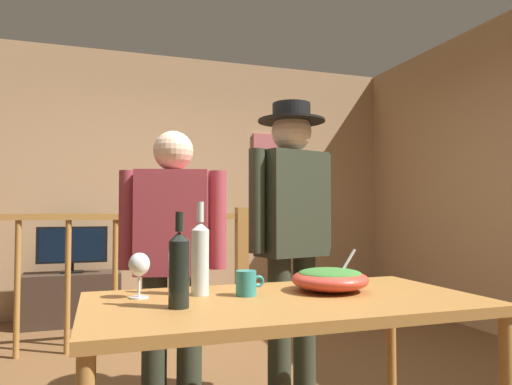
{
  "coord_description": "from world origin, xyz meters",
  "views": [
    {
      "loc": [
        -0.75,
        -2.55,
        1.09
      ],
      "look_at": [
        -0.05,
        -0.46,
        1.18
      ],
      "focal_mm": 32.81,
      "sensor_mm": 36.0,
      "label": 1
    }
  ],
  "objects_px": {
    "framed_picture": "(271,155)",
    "person_standing_left": "(173,251)",
    "wine_bottle_dark": "(179,268)",
    "person_standing_right": "(292,223)",
    "serving_table": "(286,315)",
    "flat_screen_tv": "(73,246)",
    "stair_railing": "(122,265)",
    "mug_teal": "(247,283)",
    "tv_console": "(72,298)",
    "wine_glass": "(139,266)",
    "wine_bottle_clear": "(200,257)",
    "salad_bowl": "(330,278)"
  },
  "relations": [
    {
      "from": "framed_picture",
      "to": "person_standing_left",
      "type": "bearing_deg",
      "value": -119.71
    },
    {
      "from": "wine_bottle_dark",
      "to": "person_standing_right",
      "type": "xyz_separation_m",
      "value": [
        0.77,
        0.79,
        0.13
      ]
    },
    {
      "from": "serving_table",
      "to": "person_standing_left",
      "type": "relative_size",
      "value": 1.02
    },
    {
      "from": "framed_picture",
      "to": "flat_screen_tv",
      "type": "distance_m",
      "value": 2.4
    },
    {
      "from": "framed_picture",
      "to": "serving_table",
      "type": "height_order",
      "value": "framed_picture"
    },
    {
      "from": "stair_railing",
      "to": "mug_teal",
      "type": "height_order",
      "value": "stair_railing"
    },
    {
      "from": "serving_table",
      "to": "wine_bottle_dark",
      "type": "distance_m",
      "value": 0.48
    },
    {
      "from": "flat_screen_tv",
      "to": "wine_bottle_dark",
      "type": "height_order",
      "value": "wine_bottle_dark"
    },
    {
      "from": "stair_railing",
      "to": "flat_screen_tv",
      "type": "xyz_separation_m",
      "value": [
        -0.42,
        0.96,
        0.09
      ]
    },
    {
      "from": "stair_railing",
      "to": "tv_console",
      "type": "height_order",
      "value": "stair_railing"
    },
    {
      "from": "wine_glass",
      "to": "wine_bottle_clear",
      "type": "distance_m",
      "value": 0.24
    },
    {
      "from": "salad_bowl",
      "to": "person_standing_right",
      "type": "bearing_deg",
      "value": 81.6
    },
    {
      "from": "flat_screen_tv",
      "to": "wine_glass",
      "type": "distance_m",
      "value": 2.97
    },
    {
      "from": "salad_bowl",
      "to": "wine_bottle_clear",
      "type": "bearing_deg",
      "value": 171.54
    },
    {
      "from": "wine_bottle_clear",
      "to": "person_standing_right",
      "type": "height_order",
      "value": "person_standing_right"
    },
    {
      "from": "tv_console",
      "to": "wine_bottle_clear",
      "type": "bearing_deg",
      "value": -77.92
    },
    {
      "from": "salad_bowl",
      "to": "tv_console",
      "type": "bearing_deg",
      "value": 111.15
    },
    {
      "from": "wine_glass",
      "to": "person_standing_left",
      "type": "distance_m",
      "value": 0.59
    },
    {
      "from": "stair_railing",
      "to": "salad_bowl",
      "type": "bearing_deg",
      "value": -69.72
    },
    {
      "from": "stair_railing",
      "to": "mug_teal",
      "type": "bearing_deg",
      "value": -79.18
    },
    {
      "from": "tv_console",
      "to": "wine_glass",
      "type": "height_order",
      "value": "wine_glass"
    },
    {
      "from": "mug_teal",
      "to": "salad_bowl",
      "type": "bearing_deg",
      "value": -1.31
    },
    {
      "from": "serving_table",
      "to": "wine_bottle_clear",
      "type": "distance_m",
      "value": 0.42
    },
    {
      "from": "wine_glass",
      "to": "mug_teal",
      "type": "relative_size",
      "value": 1.49
    },
    {
      "from": "person_standing_left",
      "to": "wine_bottle_dark",
      "type": "bearing_deg",
      "value": 98.88
    },
    {
      "from": "flat_screen_tv",
      "to": "wine_bottle_clear",
      "type": "height_order",
      "value": "wine_bottle_clear"
    },
    {
      "from": "wine_bottle_dark",
      "to": "tv_console",
      "type": "bearing_deg",
      "value": 99.14
    },
    {
      "from": "stair_railing",
      "to": "wine_bottle_dark",
      "type": "relative_size",
      "value": 8.47
    },
    {
      "from": "framed_picture",
      "to": "wine_bottle_dark",
      "type": "bearing_deg",
      "value": -115.11
    },
    {
      "from": "person_standing_right",
      "to": "salad_bowl",
      "type": "bearing_deg",
      "value": 66.02
    },
    {
      "from": "flat_screen_tv",
      "to": "wine_bottle_dark",
      "type": "bearing_deg",
      "value": -80.77
    },
    {
      "from": "framed_picture",
      "to": "flat_screen_tv",
      "type": "relative_size",
      "value": 0.79
    },
    {
      "from": "mug_teal",
      "to": "person_standing_left",
      "type": "bearing_deg",
      "value": 107.95
    },
    {
      "from": "tv_console",
      "to": "wine_bottle_dark",
      "type": "distance_m",
      "value": 3.32
    },
    {
      "from": "mug_teal",
      "to": "person_standing_left",
      "type": "height_order",
      "value": "person_standing_left"
    },
    {
      "from": "mug_teal",
      "to": "tv_console",
      "type": "bearing_deg",
      "value": 104.92
    },
    {
      "from": "wine_glass",
      "to": "stair_railing",
      "type": "bearing_deg",
      "value": 89.36
    },
    {
      "from": "framed_picture",
      "to": "wine_bottle_dark",
      "type": "height_order",
      "value": "framed_picture"
    },
    {
      "from": "serving_table",
      "to": "person_standing_right",
      "type": "bearing_deg",
      "value": 65.35
    },
    {
      "from": "salad_bowl",
      "to": "person_standing_right",
      "type": "distance_m",
      "value": 0.69
    },
    {
      "from": "serving_table",
      "to": "mug_teal",
      "type": "relative_size",
      "value": 12.85
    },
    {
      "from": "tv_console",
      "to": "person_standing_right",
      "type": "bearing_deg",
      "value": -62.12
    },
    {
      "from": "wine_bottle_clear",
      "to": "mug_teal",
      "type": "bearing_deg",
      "value": -22.51
    },
    {
      "from": "wine_bottle_dark",
      "to": "wine_glass",
      "type": "bearing_deg",
      "value": 116.68
    },
    {
      "from": "wine_bottle_clear",
      "to": "wine_glass",
      "type": "bearing_deg",
      "value": 177.15
    },
    {
      "from": "framed_picture",
      "to": "wine_bottle_dark",
      "type": "xyz_separation_m",
      "value": [
        -1.64,
        -3.5,
        -0.86
      ]
    },
    {
      "from": "tv_console",
      "to": "mug_teal",
      "type": "distance_m",
      "value": 3.22
    },
    {
      "from": "salad_bowl",
      "to": "wine_glass",
      "type": "xyz_separation_m",
      "value": [
        -0.79,
        0.09,
        0.07
      ]
    },
    {
      "from": "salad_bowl",
      "to": "wine_bottle_clear",
      "type": "height_order",
      "value": "wine_bottle_clear"
    },
    {
      "from": "framed_picture",
      "to": "tv_console",
      "type": "relative_size",
      "value": 0.56
    }
  ]
}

